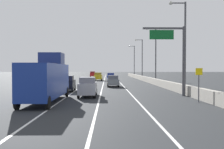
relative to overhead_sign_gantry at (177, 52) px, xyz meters
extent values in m
plane|color=#26282B|center=(-6.33, 39.61, -4.73)|extent=(320.00, 320.00, 0.00)
cube|color=silver|center=(-11.83, 30.61, -4.73)|extent=(0.16, 130.00, 0.00)
cube|color=silver|center=(-8.33, 30.61, -4.73)|extent=(0.16, 130.00, 0.00)
cube|color=silver|center=(-4.83, 30.61, -4.73)|extent=(0.16, 130.00, 0.00)
cube|color=#9E998E|center=(1.34, 15.61, -4.18)|extent=(0.60, 120.00, 1.10)
cylinder|color=#47474C|center=(0.74, 0.02, -0.98)|extent=(0.36, 0.36, 7.50)
cube|color=#47474C|center=(-1.51, 0.02, 2.57)|extent=(4.50, 0.20, 0.20)
cube|color=#0C5923|center=(-1.73, -0.10, 1.87)|extent=(2.60, 0.10, 1.00)
cylinder|color=#4C4C51|center=(0.44, -5.15, -3.53)|extent=(0.10, 0.10, 2.40)
cube|color=yellow|center=(0.44, -5.19, -2.03)|extent=(0.60, 0.04, 0.60)
cylinder|color=#4C4C51|center=(1.96, 3.55, 0.82)|extent=(0.24, 0.24, 11.10)
cube|color=#4C4C51|center=(1.06, 3.55, 6.22)|extent=(1.80, 0.12, 0.12)
sphere|color=beige|center=(0.16, 3.55, 6.22)|extent=(0.44, 0.44, 0.44)
cylinder|color=#4C4C51|center=(2.16, 22.86, 0.82)|extent=(0.24, 0.24, 11.10)
cube|color=#4C4C51|center=(1.26, 22.86, 6.22)|extent=(1.80, 0.12, 0.12)
sphere|color=beige|center=(0.36, 22.86, 6.22)|extent=(0.44, 0.44, 0.44)
cylinder|color=#4C4C51|center=(2.17, 42.17, 0.82)|extent=(0.24, 0.24, 11.10)
cube|color=#4C4C51|center=(1.27, 42.17, 6.22)|extent=(1.80, 0.12, 0.12)
sphere|color=beige|center=(0.37, 42.17, 6.22)|extent=(0.44, 0.44, 0.44)
cylinder|color=#4C4C51|center=(2.08, 61.47, 0.82)|extent=(0.24, 0.24, 11.10)
cube|color=#4C4C51|center=(1.18, 61.47, 6.22)|extent=(1.80, 0.12, 0.12)
sphere|color=beige|center=(0.28, 61.47, 6.22)|extent=(0.44, 0.44, 0.44)
cube|color=gold|center=(-9.82, 35.40, -3.85)|extent=(2.01, 4.12, 1.07)
cube|color=olive|center=(-9.84, 35.00, -3.02)|extent=(1.70, 1.88, 0.60)
cylinder|color=black|center=(-10.61, 37.01, -4.39)|extent=(0.25, 0.69, 0.68)
cylinder|color=black|center=(-8.91, 36.94, -4.39)|extent=(0.25, 0.69, 0.68)
cylinder|color=black|center=(-10.73, 33.86, -4.39)|extent=(0.25, 0.69, 0.68)
cylinder|color=black|center=(-9.04, 33.79, -4.39)|extent=(0.25, 0.69, 0.68)
cube|color=red|center=(-12.77, 61.54, -3.86)|extent=(1.94, 4.15, 1.05)
cube|color=maroon|center=(-12.76, 61.13, -3.04)|extent=(1.65, 1.89, 0.60)
cylinder|color=black|center=(-13.65, 63.12, -4.39)|extent=(0.24, 0.69, 0.68)
cylinder|color=black|center=(-11.99, 63.17, -4.39)|extent=(0.24, 0.69, 0.68)
cylinder|color=black|center=(-13.55, 59.92, -4.39)|extent=(0.24, 0.69, 0.68)
cylinder|color=black|center=(-11.90, 59.97, -4.39)|extent=(0.24, 0.69, 0.68)
cube|color=black|center=(-12.83, 5.85, -3.83)|extent=(1.98, 4.23, 1.11)
cube|color=black|center=(-12.81, 5.43, -2.97)|extent=(1.68, 1.93, 0.60)
cylinder|color=black|center=(-13.72, 7.45, -4.39)|extent=(0.24, 0.69, 0.68)
cylinder|color=black|center=(-12.05, 7.51, -4.39)|extent=(0.24, 0.69, 0.68)
cylinder|color=black|center=(-13.61, 4.18, -4.39)|extent=(0.24, 0.69, 0.68)
cylinder|color=black|center=(-11.93, 4.24, -4.39)|extent=(0.24, 0.69, 0.68)
cube|color=#1E389E|center=(-6.79, 30.08, -3.86)|extent=(1.73, 4.02, 1.05)
cube|color=navy|center=(-6.78, 29.68, -3.03)|extent=(1.51, 1.82, 0.60)
cylinder|color=black|center=(-7.57, 31.63, -4.39)|extent=(0.23, 0.68, 0.68)
cylinder|color=black|center=(-6.03, 31.64, -4.39)|extent=(0.23, 0.68, 0.68)
cylinder|color=black|center=(-7.54, 28.52, -4.39)|extent=(0.23, 0.68, 0.68)
cylinder|color=black|center=(-6.00, 28.53, -4.39)|extent=(0.23, 0.68, 0.68)
cube|color=#B7B7BC|center=(-9.62, -0.43, -3.83)|extent=(1.79, 4.49, 1.12)
cube|color=gray|center=(-9.62, -0.87, -2.97)|extent=(1.57, 2.03, 0.60)
cylinder|color=black|center=(-10.43, 1.36, -4.39)|extent=(0.22, 0.68, 0.68)
cylinder|color=black|center=(-8.82, 1.37, -4.39)|extent=(0.22, 0.68, 0.68)
cylinder|color=black|center=(-10.41, -2.22, -4.39)|extent=(0.22, 0.68, 0.68)
cylinder|color=black|center=(-8.80, -2.21, -4.39)|extent=(0.22, 0.68, 0.68)
cube|color=slate|center=(-6.64, 14.04, -3.93)|extent=(1.88, 4.40, 0.92)
cube|color=#4D505A|center=(-6.63, 13.60, -3.16)|extent=(1.63, 1.99, 0.60)
cylinder|color=black|center=(-7.49, 15.78, -4.39)|extent=(0.23, 0.68, 0.68)
cylinder|color=black|center=(-5.82, 15.79, -4.39)|extent=(0.23, 0.68, 0.68)
cylinder|color=black|center=(-7.46, 12.29, -4.39)|extent=(0.23, 0.68, 0.68)
cylinder|color=black|center=(-5.78, 12.31, -4.39)|extent=(0.23, 0.68, 0.68)
cube|color=navy|center=(-12.94, -4.65, -2.79)|extent=(2.42, 9.62, 2.87)
cube|color=navy|center=(-12.94, -2.54, -0.81)|extent=(2.12, 2.12, 1.10)
cylinder|color=black|center=(-14.05, -0.55, -4.23)|extent=(0.22, 1.00, 1.00)
cylinder|color=black|center=(-11.81, -0.55, -4.23)|extent=(0.22, 1.00, 1.00)
cylinder|color=black|center=(-14.07, -8.76, -4.23)|extent=(0.22, 1.00, 1.00)
cylinder|color=black|center=(-11.83, -8.76, -4.23)|extent=(0.22, 1.00, 1.00)
camera|label=1|loc=(-7.57, -26.64, -1.78)|focal=39.76mm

